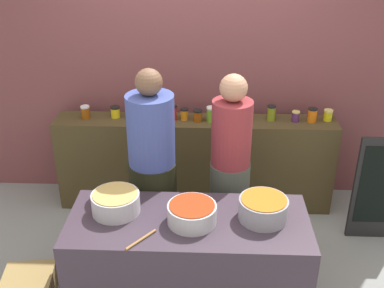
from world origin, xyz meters
name	(u,v)px	position (x,y,z in m)	size (l,w,h in m)	color
ground	(190,275)	(0.00, 0.00, 0.00)	(12.00, 12.00, 0.00)	gray
storefront_wall	(197,51)	(0.00, 1.45, 1.50)	(4.80, 0.12, 3.00)	brown
display_shelf	(195,163)	(0.00, 1.10, 0.46)	(2.70, 0.36, 0.93)	#44381E
prep_table	(188,263)	(0.00, -0.30, 0.39)	(1.70, 0.70, 0.79)	#372C37
preserve_jar_0	(85,112)	(-1.05, 1.10, 0.99)	(0.09, 0.09, 0.13)	#88400C
preserve_jar_1	(115,112)	(-0.77, 1.14, 0.98)	(0.09, 0.09, 0.11)	gold
preserve_jar_2	(130,113)	(-0.63, 1.12, 0.99)	(0.07, 0.07, 0.11)	brown
preserve_jar_3	(142,113)	(-0.50, 1.10, 1.00)	(0.08, 0.08, 0.14)	#541255
preserve_jar_4	(160,115)	(-0.33, 1.03, 1.00)	(0.08, 0.08, 0.14)	#5A2953
preserve_jar_5	(173,113)	(-0.21, 1.10, 1.00)	(0.08, 0.08, 0.14)	red
preserve_jar_6	(184,114)	(-0.10, 1.11, 0.99)	(0.08, 0.08, 0.11)	orange
preserve_jar_7	(198,116)	(0.02, 1.07, 0.99)	(0.09, 0.09, 0.11)	#893F0E
preserve_jar_8	(211,114)	(0.15, 1.08, 1.00)	(0.09, 0.09, 0.14)	#609423
preserve_jar_9	(224,116)	(0.27, 1.06, 0.99)	(0.09, 0.09, 0.12)	gold
preserve_jar_10	(243,116)	(0.46, 1.11, 0.98)	(0.09, 0.09, 0.10)	#AE2C0B
preserve_jar_11	(271,113)	(0.72, 1.13, 1.00)	(0.08, 0.08, 0.15)	olive
preserve_jar_12	(296,116)	(0.95, 1.10, 0.98)	(0.07, 0.07, 0.10)	#4E2554
preserve_jar_13	(312,115)	(1.10, 1.11, 1.00)	(0.09, 0.09, 0.13)	#D66510
preserve_jar_14	(328,115)	(1.26, 1.14, 0.98)	(0.08, 0.08, 0.11)	gold
cooking_pot_left	(116,203)	(-0.52, -0.22, 0.86)	(0.34, 0.34, 0.15)	#B7B7BC
cooking_pot_center	(192,214)	(0.03, -0.33, 0.86)	(0.34, 0.34, 0.14)	#B7B7BC
cooking_pot_right	(263,209)	(0.52, -0.26, 0.87)	(0.34, 0.34, 0.16)	gray
wooden_spoon	(141,240)	(-0.30, -0.55, 0.80)	(0.02, 0.02, 0.26)	#9E703D
cook_with_tongs	(153,180)	(-0.31, 0.25, 0.77)	(0.38, 0.38, 1.70)	black
cook_in_cap	(230,177)	(0.31, 0.35, 0.75)	(0.33, 0.33, 1.63)	#4B5144
bread_crate	(29,286)	(-1.24, -0.28, 0.11)	(0.38, 0.35, 0.21)	olive
chalkboard_sign	(382,189)	(1.67, 0.60, 0.51)	(0.50, 0.05, 1.01)	black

